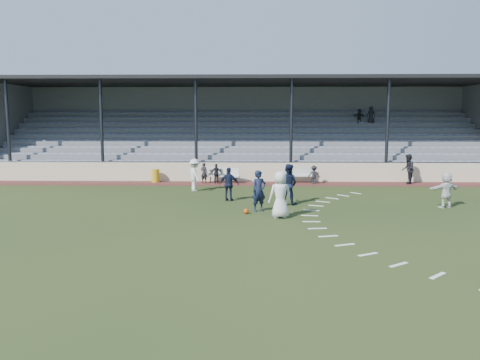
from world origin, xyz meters
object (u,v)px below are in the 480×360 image
football (246,211)px  official (408,169)px  bench_right (298,174)px  player_navy_lead (259,191)px  player_white_lead (280,195)px  bench_left (224,174)px  trash_bin (156,176)px

football → official: bearing=43.1°
bench_right → player_navy_lead: player_navy_lead is taller
player_white_lead → official: size_ratio=1.05×
bench_left → football: (1.49, -9.31, -0.47)m
trash_bin → football: 11.13m
player_navy_lead → official: size_ratio=0.98×
player_white_lead → bench_right: bearing=-114.6°
bench_left → official: bearing=12.4°
trash_bin → player_white_lead: 12.53m
trash_bin → player_navy_lead: size_ratio=0.45×
bench_left → football: size_ratio=8.98×
player_navy_lead → trash_bin: bearing=99.5°
bench_right → player_white_lead: (-1.75, -10.25, 0.37)m
player_white_lead → football: bearing=-43.7°
bench_left → trash_bin: bench_left is taller
player_navy_lead → player_white_lead: bearing=-83.9°
bench_right → official: (6.61, -0.37, 0.34)m
official → player_navy_lead: bearing=-26.0°
trash_bin → bench_right: bearing=-0.1°
bench_left → player_white_lead: 10.47m
trash_bin → official: 15.53m
bench_left → player_white_lead: player_white_lead is taller
player_navy_lead → official: (9.19, 8.54, 0.04)m
bench_right → official: official is taller
bench_right → trash_bin: (-8.91, 0.01, -0.16)m
bench_right → football: (-3.13, -9.50, -0.47)m
player_navy_lead → bench_left: bearing=77.4°
bench_left → trash_bin: size_ratio=2.52×
football → player_white_lead: (1.38, -0.76, 0.84)m
bench_right → football: size_ratio=8.91×
trash_bin → player_white_lead: bearing=-55.1°
trash_bin → player_white_lead: (7.16, -10.27, 0.53)m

